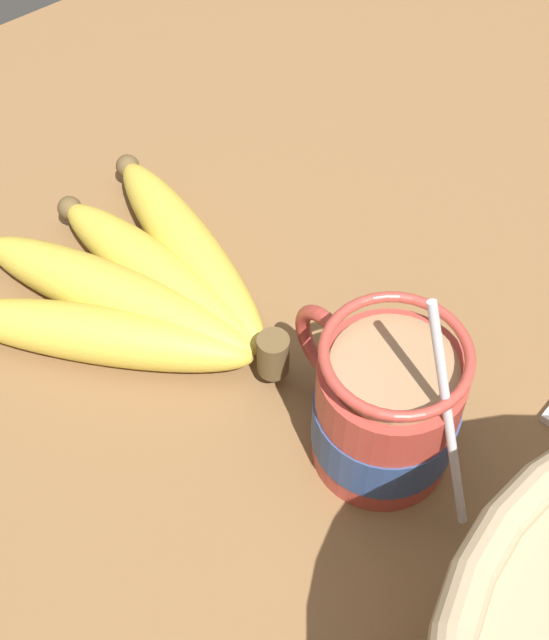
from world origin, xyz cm
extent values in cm
cube|color=brown|center=(0.00, 0.00, 1.66)|extent=(90.38, 90.38, 3.32)
cylinder|color=#B23D33|center=(-7.78, 3.22, 7.61)|extent=(8.10, 8.10, 8.60)
cylinder|color=navy|center=(-7.78, 3.22, 6.81)|extent=(8.30, 8.30, 3.49)
torus|color=#B23D33|center=(-2.77, 3.22, 8.31)|extent=(5.69, 0.90, 5.69)
cylinder|color=#997551|center=(-7.78, 3.22, 12.01)|extent=(6.90, 6.90, 0.40)
torus|color=#B23D33|center=(-7.78, 3.22, 13.30)|extent=(8.10, 8.10, 0.60)
cylinder|color=silver|center=(-11.81, 3.22, 11.88)|extent=(5.69, 0.50, 14.31)
ellipsoid|color=silver|center=(-9.20, 3.22, 4.82)|extent=(3.00, 2.00, 0.80)
cylinder|color=brown|center=(0.34, 5.16, 6.28)|extent=(2.00, 2.00, 3.00)
ellipsoid|color=gold|center=(10.97, 3.84, 5.25)|extent=(19.75, 6.23, 3.87)
sphere|color=brown|center=(20.61, 2.64, 5.25)|extent=(1.74, 1.74, 1.74)
ellipsoid|color=gold|center=(10.41, 6.76, 5.24)|extent=(18.77, 6.69, 3.85)
sphere|color=brown|center=(19.50, 8.20, 5.24)|extent=(1.73, 1.73, 1.73)
ellipsoid|color=gold|center=(10.55, 9.95, 5.35)|extent=(20.34, 12.42, 4.07)
ellipsoid|color=gold|center=(8.62, 12.42, 5.19)|extent=(17.53, 16.03, 3.75)
camera|label=1|loc=(-24.59, 24.41, 50.44)|focal=50.00mm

